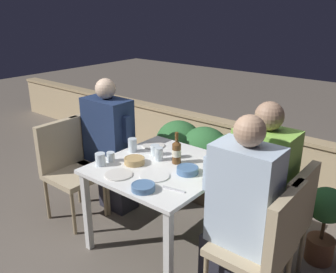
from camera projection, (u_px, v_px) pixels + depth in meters
The scene contains 28 objects.
ground_plane at pixel (163, 242), 3.03m from camera, with size 16.00×16.00×0.00m, color #665B51.
parapet_wall at pixel (250, 153), 4.06m from camera, with size 9.00×0.18×0.63m.
dining_table at pixel (162, 175), 2.82m from camera, with size 0.94×0.98×0.72m.
planter_hedge at pixel (205, 160), 3.62m from camera, with size 1.19×0.47×0.76m.
chair_left_near at pixel (68, 161), 3.27m from camera, with size 0.46×0.46×0.91m.
chair_left_far at pixel (98, 149), 3.55m from camera, with size 0.46×0.46×0.91m.
person_navy_jumper at pixel (111, 145), 3.40m from camera, with size 0.52×0.26×1.28m.
chair_right_near at pixel (267, 241), 2.17m from camera, with size 0.46×0.46×0.91m.
person_blue_shirt at pixel (238, 213), 2.25m from camera, with size 0.49×0.26×1.32m.
chair_right_far at pixel (283, 217), 2.41m from camera, with size 0.46×0.46×0.91m.
person_green_blouse at pixel (257, 192), 2.49m from camera, with size 0.48×0.26×1.32m.
beer_bottle at pixel (177, 151), 2.79m from camera, with size 0.07×0.07×0.26m.
plate_0 at pixel (154, 146), 3.17m from camera, with size 0.20×0.20×0.01m.
plate_1 at pixel (119, 175), 2.62m from camera, with size 0.21×0.21×0.01m.
plate_2 at pixel (155, 176), 2.60m from camera, with size 0.22×0.22×0.01m.
bowl_0 at pixel (143, 187), 2.40m from camera, with size 0.16×0.16×0.04m.
bowl_1 at pixel (216, 158), 2.85m from camera, with size 0.14×0.14×0.05m.
bowl_2 at pixel (134, 160), 2.81m from camera, with size 0.16×0.16×0.05m.
bowl_3 at pixel (188, 170), 2.65m from camera, with size 0.16×0.16×0.05m.
glass_cup_0 at pixel (176, 153), 2.92m from camera, with size 0.07×0.07×0.08m.
glass_cup_1 at pixel (155, 150), 2.97m from camera, with size 0.08×0.08×0.09m.
glass_cup_2 at pixel (132, 145), 3.03m from camera, with size 0.08×0.08×0.12m.
glass_cup_3 at pixel (159, 154), 2.86m from camera, with size 0.07×0.07×0.11m.
glass_cup_4 at pixel (111, 157), 2.85m from camera, with size 0.07×0.07×0.08m.
glass_cup_5 at pixel (100, 159), 2.77m from camera, with size 0.08×0.08×0.10m.
fork_0 at pixel (174, 189), 2.41m from camera, with size 0.17×0.05×0.01m.
fork_1 at pixel (213, 170), 2.70m from camera, with size 0.16×0.09×0.01m.
potted_plant at pixel (325, 218), 2.69m from camera, with size 0.29×0.29×0.63m.
Camera 1 is at (1.63, -1.94, 1.89)m, focal length 38.00 mm.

